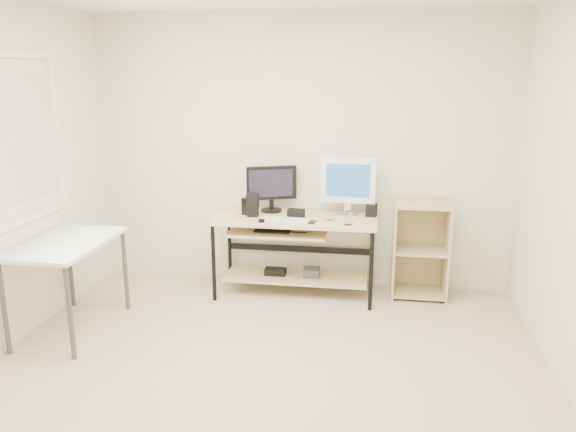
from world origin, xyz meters
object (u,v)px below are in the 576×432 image
(black_monitor, at_px, (271,186))
(white_imac, at_px, (348,182))
(side_table, at_px, (66,251))
(desk, at_px, (293,239))
(shelf_unit, at_px, (420,248))
(audio_controller, at_px, (246,206))

(black_monitor, height_order, white_imac, white_imac)
(white_imac, bearing_deg, side_table, -146.20)
(desk, bearing_deg, white_imac, 18.25)
(shelf_unit, relative_size, black_monitor, 1.94)
(black_monitor, bearing_deg, desk, -59.21)
(side_table, relative_size, audio_controller, 6.24)
(audio_controller, bearing_deg, black_monitor, 57.86)
(shelf_unit, xyz_separation_m, audio_controller, (-1.62, -0.14, 0.38))
(shelf_unit, bearing_deg, side_table, -156.67)
(white_imac, bearing_deg, black_monitor, -177.28)
(black_monitor, distance_m, audio_controller, 0.32)
(desk, bearing_deg, shelf_unit, 7.77)
(shelf_unit, bearing_deg, audio_controller, -174.94)
(desk, height_order, black_monitor, black_monitor)
(desk, xyz_separation_m, shelf_unit, (1.18, 0.16, -0.09))
(desk, distance_m, white_imac, 0.74)
(side_table, bearing_deg, audio_controller, 41.60)
(side_table, xyz_separation_m, audio_controller, (1.21, 1.08, 0.16))
(desk, distance_m, shelf_unit, 1.19)
(side_table, relative_size, shelf_unit, 1.11)
(desk, bearing_deg, side_table, -147.35)
(black_monitor, height_order, audio_controller, black_monitor)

